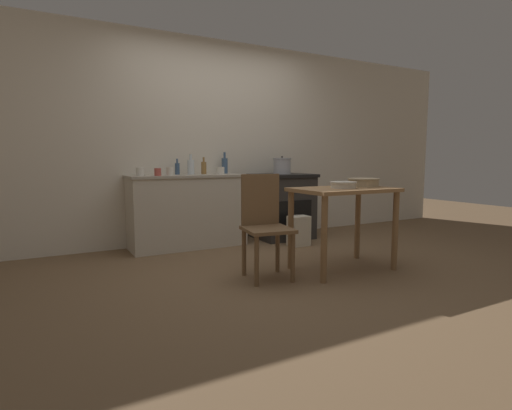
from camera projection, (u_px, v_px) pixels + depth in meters
ground_plane at (279, 267)px, 3.92m from camera, size 14.00×14.00×0.00m
wall_back at (215, 142)px, 5.15m from camera, size 8.00×0.07×2.55m
counter_cabinet at (188, 211)px, 4.77m from camera, size 1.39×0.53×0.87m
stove at (282, 206)px, 5.33m from camera, size 0.75×0.67×0.86m
work_table at (343, 203)px, 3.77m from camera, size 0.94×0.61×0.78m
chair at (265, 223)px, 3.55m from camera, size 0.45×0.45×0.92m
flour_sack at (299, 231)px, 4.86m from camera, size 0.25×0.17×0.36m
stock_pot at (282, 166)px, 5.25m from camera, size 0.24×0.24×0.24m
mixing_bowl_large at (364, 182)px, 3.93m from camera, size 0.31×0.31×0.08m
mixing_bowl_small at (343, 184)px, 3.72m from camera, size 0.25×0.25×0.06m
bottle_far_left at (177, 168)px, 4.78m from camera, size 0.06×0.06×0.19m
bottle_left at (225, 165)px, 5.10m from camera, size 0.08×0.08×0.27m
bottle_mid_left at (204, 168)px, 4.87m from camera, size 0.06×0.06×0.21m
bottle_center_left at (191, 167)px, 4.79m from camera, size 0.08×0.08×0.24m
cup_center at (170, 171)px, 4.47m from camera, size 0.08×0.08×0.09m
cup_center_right at (158, 172)px, 4.40m from camera, size 0.07×0.07×0.09m
cup_mid_right at (221, 171)px, 4.79m from camera, size 0.09×0.09×0.09m
cup_right at (140, 172)px, 4.39m from camera, size 0.09×0.09×0.09m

